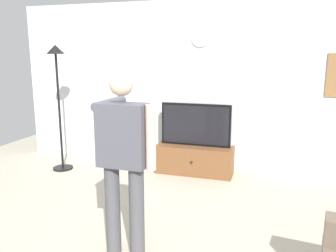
{
  "coord_description": "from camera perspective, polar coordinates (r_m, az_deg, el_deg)",
  "views": [
    {
      "loc": [
        1.17,
        -2.53,
        1.87
      ],
      "look_at": [
        -0.0,
        1.2,
        1.05
      ],
      "focal_mm": 36.95,
      "sensor_mm": 36.0,
      "label": 1
    }
  ],
  "objects": [
    {
      "name": "back_wall",
      "position": [
        5.63,
        5.39,
        6.48
      ],
      "size": [
        6.4,
        0.1,
        2.7
      ],
      "primitive_type": "cube",
      "color": "silver",
      "rests_on": "ground_plane"
    },
    {
      "name": "tv_stand",
      "position": [
        5.51,
        4.35,
        -5.56
      ],
      "size": [
        1.21,
        0.44,
        0.45
      ],
      "color": "brown",
      "rests_on": "ground_plane"
    },
    {
      "name": "television",
      "position": [
        5.42,
        4.55,
        0.22
      ],
      "size": [
        1.1,
        0.07,
        0.66
      ],
      "color": "black",
      "rests_on": "tv_stand"
    },
    {
      "name": "wall_clock",
      "position": [
        5.55,
        5.36,
        14.37
      ],
      "size": [
        0.29,
        0.03,
        0.29
      ],
      "primitive_type": "cylinder",
      "rotation": [
        1.57,
        0.0,
        0.0
      ],
      "color": "white"
    },
    {
      "name": "floor_lamp",
      "position": [
        5.75,
        -17.77,
        6.93
      ],
      "size": [
        0.32,
        0.32,
        2.01
      ],
      "color": "black",
      "rests_on": "ground_plane"
    },
    {
      "name": "person_standing_nearer_lamp",
      "position": [
        3.15,
        -7.31,
        -4.63
      ],
      "size": [
        0.62,
        0.78,
        1.72
      ],
      "color": "#4C4C51",
      "rests_on": "ground_plane"
    }
  ]
}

